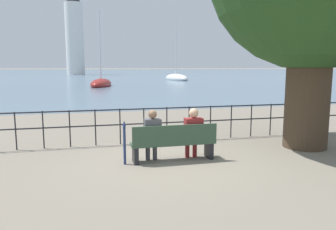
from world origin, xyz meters
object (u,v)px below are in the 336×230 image
at_px(park_bench, 174,143).
at_px(harbor_lighthouse, 74,34).
at_px(seated_person_right, 193,131).
at_px(sailboat_0, 101,84).
at_px(sailboat_1, 176,78).
at_px(seated_person_left, 152,133).
at_px(closed_umbrella, 124,140).

distance_m(park_bench, harbor_lighthouse, 90.39).
distance_m(seated_person_right, sailboat_0, 31.18).
relative_size(park_bench, sailboat_1, 0.19).
height_order(seated_person_left, sailboat_0, sailboat_0).
bearing_deg(harbor_lighthouse, seated_person_right, -87.10).
bearing_deg(seated_person_right, park_bench, -171.30).
bearing_deg(harbor_lighthouse, park_bench, -87.43).
bearing_deg(sailboat_0, seated_person_left, -75.97).
height_order(seated_person_right, sailboat_0, sailboat_0).
relative_size(park_bench, closed_umbrella, 1.98).
distance_m(seated_person_left, sailboat_0, 31.17).
xyz_separation_m(park_bench, harbor_lighthouse, (-4.03, 89.66, 10.73)).
bearing_deg(sailboat_0, sailboat_1, 63.04).
bearing_deg(harbor_lighthouse, closed_umbrella, -88.18).
bearing_deg(seated_person_right, sailboat_1, 74.63).
height_order(seated_person_right, closed_umbrella, seated_person_right).
relative_size(sailboat_0, harbor_lighthouse, 0.37).
xyz_separation_m(seated_person_right, closed_umbrella, (-1.69, -0.06, -0.12)).
xyz_separation_m(seated_person_left, harbor_lighthouse, (-3.52, 89.58, 10.49)).
bearing_deg(park_bench, sailboat_1, 74.07).
relative_size(seated_person_left, sailboat_1, 0.12).
bearing_deg(closed_umbrella, sailboat_1, 72.72).
bearing_deg(closed_umbrella, harbor_lighthouse, 91.82).
bearing_deg(park_bench, sailboat_0, 90.17).
xyz_separation_m(sailboat_0, sailboat_1, (13.25, 14.83, 0.04)).
bearing_deg(closed_umbrella, park_bench, -0.89).
distance_m(seated_person_right, harbor_lighthouse, 90.31).
bearing_deg(sailboat_0, harbor_lighthouse, 108.66).
bearing_deg(park_bench, closed_umbrella, 179.11).
height_order(closed_umbrella, sailboat_0, sailboat_0).
xyz_separation_m(park_bench, seated_person_left, (-0.51, 0.08, 0.24)).
relative_size(seated_person_left, sailboat_0, 0.14).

